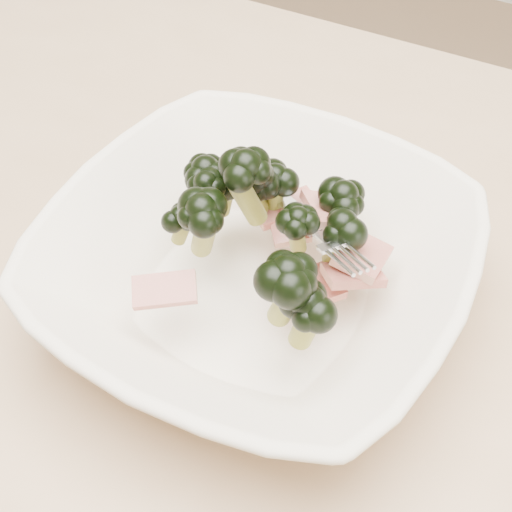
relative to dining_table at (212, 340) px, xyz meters
name	(u,v)px	position (x,y,z in m)	size (l,w,h in m)	color
dining_table	(212,340)	(0.00, 0.00, 0.00)	(1.20, 0.80, 0.75)	tan
broccoli_dish	(257,261)	(0.05, -0.01, 0.14)	(0.32, 0.32, 0.13)	#F1E3CC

